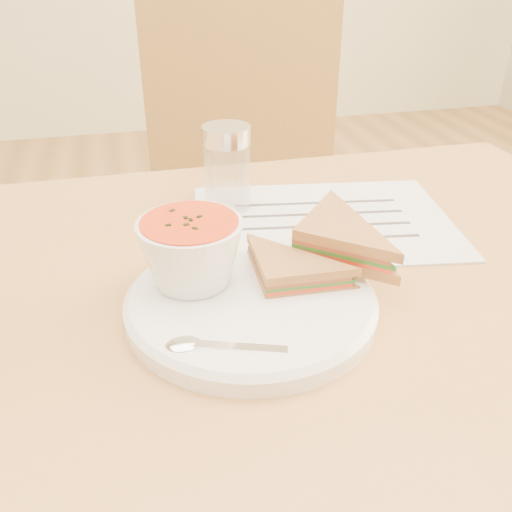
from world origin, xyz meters
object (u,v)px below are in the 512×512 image
object	(u,v)px
soup_bowl	(191,255)
dining_table	(263,506)
plate	(251,304)
chair_far	(259,245)
condiment_shaker	(227,169)

from	to	relation	value
soup_bowl	dining_table	bearing A→B (deg)	12.34
plate	soup_bowl	distance (m)	0.08
dining_table	soup_bowl	world-z (taller)	soup_bowl
plate	chair_far	bearing A→B (deg)	75.01
soup_bowl	condiment_shaker	size ratio (longest dim) A/B	0.91
plate	soup_bowl	world-z (taller)	soup_bowl
soup_bowl	condiment_shaker	world-z (taller)	condiment_shaker
dining_table	soup_bowl	size ratio (longest dim) A/B	9.70
plate	condiment_shaker	bearing A→B (deg)	83.96
dining_table	condiment_shaker	xyz separation A→B (m)	(-0.00, 0.19, 0.43)
plate	condiment_shaker	world-z (taller)	condiment_shaker
dining_table	condiment_shaker	bearing A→B (deg)	90.82
soup_bowl	condiment_shaker	distance (m)	0.22
condiment_shaker	dining_table	bearing A→B (deg)	-89.18
dining_table	soup_bowl	distance (m)	0.43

